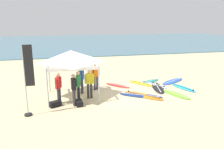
{
  "coord_description": "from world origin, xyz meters",
  "views": [
    {
      "loc": [
        -3.02,
        -12.28,
        4.46
      ],
      "look_at": [
        0.22,
        1.16,
        1.0
      ],
      "focal_mm": 35.87,
      "sensor_mm": 36.0,
      "label": 1
    }
  ],
  "objects": [
    {
      "name": "sea",
      "position": [
        0.0,
        31.85,
        0.05
      ],
      "size": [
        80.0,
        36.0,
        0.1
      ],
      "primitive_type": "cube",
      "color": "teal",
      "rests_on": "ground"
    },
    {
      "name": "surfboard_red",
      "position": [
        0.77,
        1.84,
        0.04
      ],
      "size": [
        1.64,
        1.78,
        0.19
      ],
      "color": "red",
      "rests_on": "ground"
    },
    {
      "name": "person_blue",
      "position": [
        -1.74,
        0.86,
        0.99
      ],
      "size": [
        0.34,
        0.52,
        1.71
      ],
      "color": "#383842",
      "rests_on": "ground"
    },
    {
      "name": "person_yellow",
      "position": [
        -1.41,
        -0.12,
        0.99
      ],
      "size": [
        0.55,
        0.25,
        1.71
      ],
      "color": "#2D2D33",
      "rests_on": "ground"
    },
    {
      "name": "surfboard_black",
      "position": [
        3.23,
        0.75,
        0.04
      ],
      "size": [
        1.28,
        2.64,
        0.19
      ],
      "color": "black",
      "rests_on": "ground"
    },
    {
      "name": "person_black",
      "position": [
        -2.36,
        -1.06,
        0.99
      ],
      "size": [
        0.26,
        0.55,
        1.71
      ],
      "color": "#2D2D33",
      "rests_on": "ground"
    },
    {
      "name": "surfboard_lime",
      "position": [
        3.71,
        -0.69,
        0.04
      ],
      "size": [
        1.24,
        2.3,
        0.19
      ],
      "color": "#7AD12D",
      "rests_on": "ground"
    },
    {
      "name": "person_green",
      "position": [
        -2.07,
        -0.46,
        0.99
      ],
      "size": [
        0.29,
        0.54,
        1.71
      ],
      "color": "black",
      "rests_on": "ground"
    },
    {
      "name": "surfboard_teal",
      "position": [
        3.23,
        2.22,
        0.04
      ],
      "size": [
        2.09,
        1.48,
        0.19
      ],
      "color": "#19847F",
      "rests_on": "ground"
    },
    {
      "name": "surfboard_cyan",
      "position": [
        4.86,
        0.3,
        0.04
      ],
      "size": [
        1.05,
        2.11,
        0.19
      ],
      "color": "#23B2CC",
      "rests_on": "ground"
    },
    {
      "name": "surfboard_blue",
      "position": [
        4.95,
        1.91,
        0.04
      ],
      "size": [
        2.47,
        1.85,
        0.19
      ],
      "color": "blue",
      "rests_on": "ground"
    },
    {
      "name": "person_orange",
      "position": [
        -0.79,
        1.38,
        0.99
      ],
      "size": [
        0.52,
        0.34,
        1.71
      ],
      "color": "#383842",
      "rests_on": "ground"
    },
    {
      "name": "banner_flag",
      "position": [
        -4.47,
        -1.81,
        1.57
      ],
      "size": [
        0.6,
        0.36,
        3.4
      ],
      "color": "#99999E",
      "rests_on": "ground"
    },
    {
      "name": "surfboard_yellow",
      "position": [
        2.54,
        1.88,
        0.04
      ],
      "size": [
        1.72,
        2.15,
        0.19
      ],
      "color": "yellow",
      "rests_on": "ground"
    },
    {
      "name": "gear_bag_near_tent",
      "position": [
        -2.12,
        -1.11,
        0.14
      ],
      "size": [
        0.38,
        0.63,
        0.28
      ],
      "primitive_type": "cube",
      "rotation": [
        0.0,
        0.0,
        1.67
      ],
      "color": "black",
      "rests_on": "ground"
    },
    {
      "name": "canopy_tent",
      "position": [
        -2.35,
        0.33,
        2.39
      ],
      "size": [
        2.76,
        2.76,
        2.75
      ],
      "color": "#B7B7BC",
      "rests_on": "ground"
    },
    {
      "name": "surfboard_orange",
      "position": [
        1.73,
        -0.51,
        0.04
      ],
      "size": [
        2.16,
        2.4,
        0.19
      ],
      "color": "orange",
      "rests_on": "ground"
    },
    {
      "name": "ground_plane",
      "position": [
        0.0,
        0.0,
        0.0
      ],
      "size": [
        80.0,
        80.0,
        0.0
      ],
      "primitive_type": "plane",
      "color": "beige"
    },
    {
      "name": "person_red",
      "position": [
        -3.12,
        -0.58,
        0.99
      ],
      "size": [
        0.35,
        0.51,
        1.71
      ],
      "color": "#383842",
      "rests_on": "ground"
    },
    {
      "name": "surfboard_white",
      "position": [
        3.19,
        1.47,
        0.04
      ],
      "size": [
        1.67,
        2.31,
        0.19
      ],
      "color": "white",
      "rests_on": "ground"
    },
    {
      "name": "surfboard_navy",
      "position": [
        1.59,
        -0.47,
        0.04
      ],
      "size": [
        2.57,
        1.88,
        0.19
      ],
      "color": "navy",
      "rests_on": "ground"
    },
    {
      "name": "gear_bag_by_pole",
      "position": [
        -3.34,
        -0.96,
        0.14
      ],
      "size": [
        0.68,
        0.56,
        0.28
      ],
      "primitive_type": "cube",
      "rotation": [
        0.0,
        0.0,
        0.49
      ],
      "color": "black",
      "rests_on": "ground"
    }
  ]
}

